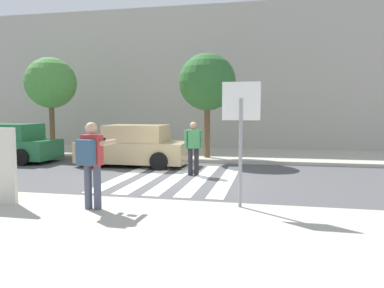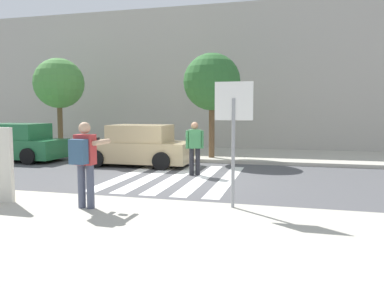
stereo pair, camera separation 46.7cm
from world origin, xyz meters
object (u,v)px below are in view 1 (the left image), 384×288
at_px(pedestrian_crossing, 193,145).
at_px(stop_sign, 241,116).
at_px(photographer_with_backpack, 91,158).
at_px(parked_car_tan, 134,147).
at_px(street_tree_west, 51,83).
at_px(street_tree_center, 207,82).
at_px(parked_car_green, 8,144).

bearing_deg(pedestrian_crossing, stop_sign, -66.38).
distance_m(photographer_with_backpack, parked_car_tan, 6.81).
bearing_deg(photographer_with_backpack, street_tree_west, 125.99).
bearing_deg(stop_sign, photographer_with_backpack, -164.00).
distance_m(parked_car_tan, street_tree_center, 4.05).
xyz_separation_m(pedestrian_crossing, street_tree_center, (-0.16, 3.60, 2.26)).
relative_size(stop_sign, pedestrian_crossing, 1.46).
relative_size(photographer_with_backpack, street_tree_west, 0.39).
height_order(stop_sign, parked_car_tan, stop_sign).
bearing_deg(stop_sign, street_tree_center, 104.40).
relative_size(stop_sign, photographer_with_backpack, 1.46).
bearing_deg(photographer_with_backpack, stop_sign, 16.00).
bearing_deg(pedestrian_crossing, photographer_with_backpack, -101.26).
distance_m(stop_sign, parked_car_tan, 7.41).
bearing_deg(stop_sign, street_tree_west, 138.72).
bearing_deg(parked_car_tan, street_tree_west, 153.27).
bearing_deg(street_tree_center, stop_sign, -75.60).
relative_size(stop_sign, street_tree_center, 0.59).
distance_m(parked_car_green, street_tree_west, 3.67).
bearing_deg(parked_car_tan, pedestrian_crossing, -31.14).
bearing_deg(stop_sign, parked_car_tan, 127.56).
distance_m(parked_car_green, street_tree_center, 8.52).
xyz_separation_m(photographer_with_backpack, parked_car_tan, (-1.61, 6.60, -0.44)).
distance_m(stop_sign, pedestrian_crossing, 4.70).
bearing_deg(street_tree_center, parked_car_tan, -140.40).
distance_m(pedestrian_crossing, street_tree_west, 8.98).
relative_size(stop_sign, street_tree_west, 0.57).
relative_size(photographer_with_backpack, parked_car_green, 0.42).
bearing_deg(parked_car_tan, photographer_with_backpack, -76.30).
bearing_deg(photographer_with_backpack, parked_car_green, 136.88).
xyz_separation_m(stop_sign, street_tree_center, (-2.00, 7.81, 1.26)).
xyz_separation_m(pedestrian_crossing, parked_car_tan, (-2.61, 1.58, -0.25)).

